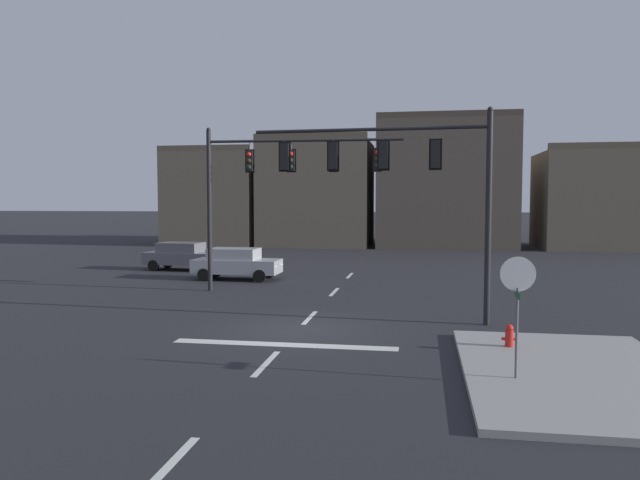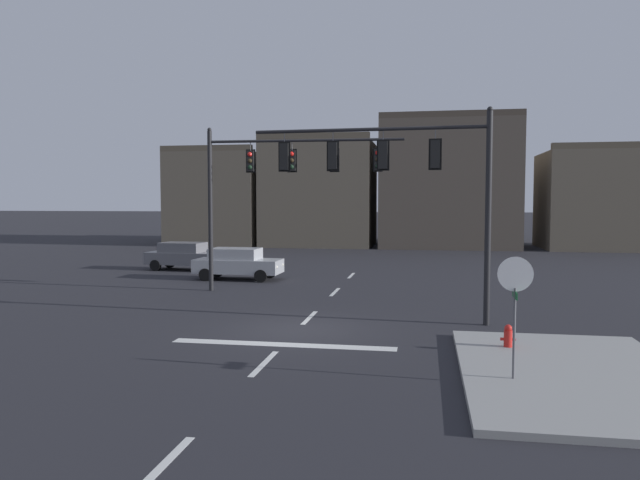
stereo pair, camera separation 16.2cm
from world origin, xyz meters
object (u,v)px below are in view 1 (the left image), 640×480
at_px(signal_mast_far_side, 274,175).
at_px(car_lot_nearside, 236,263).
at_px(fire_hydrant, 509,340).
at_px(car_lot_middle, 183,255).
at_px(signal_mast_near_side, 404,173).
at_px(stop_sign, 518,288).

distance_m(signal_mast_far_side, car_lot_nearside, 6.45).
bearing_deg(fire_hydrant, car_lot_middle, 133.67).
bearing_deg(car_lot_middle, car_lot_nearside, -39.71).
height_order(signal_mast_near_side, car_lot_nearside, signal_mast_near_side).
bearing_deg(car_lot_middle, stop_sign, -51.43).
bearing_deg(signal_mast_far_side, fire_hydrant, -47.04).
distance_m(car_lot_nearside, car_lot_middle, 5.67).
height_order(signal_mast_near_side, fire_hydrant, signal_mast_near_side).
bearing_deg(signal_mast_far_side, signal_mast_near_side, -44.26).
relative_size(car_lot_middle, fire_hydrant, 6.09).
bearing_deg(signal_mast_near_side, fire_hydrant, -51.81).
bearing_deg(fire_hydrant, signal_mast_near_side, 128.19).
distance_m(stop_sign, fire_hydrant, 3.49).
height_order(signal_mast_far_side, car_lot_middle, signal_mast_far_side).
bearing_deg(signal_mast_far_side, stop_sign, -55.58).
bearing_deg(stop_sign, signal_mast_near_side, 111.64).
relative_size(stop_sign, fire_hydrant, 3.77).
bearing_deg(car_lot_nearside, signal_mast_near_side, -47.24).
bearing_deg(car_lot_nearside, fire_hydrant, -48.46).
bearing_deg(fire_hydrant, car_lot_nearside, 131.54).
bearing_deg(car_lot_middle, signal_mast_near_side, -44.94).
relative_size(car_lot_nearside, car_lot_middle, 0.98).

